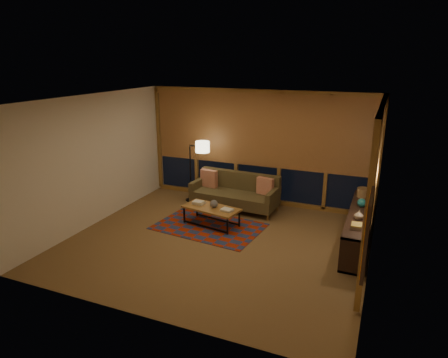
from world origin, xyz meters
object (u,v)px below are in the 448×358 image
at_px(coffee_table, 211,216).
at_px(bookshelf, 359,227).
at_px(floor_lamp, 190,171).
at_px(sofa, 234,192).

distance_m(coffee_table, bookshelf, 2.93).
xyz_separation_m(floor_lamp, bookshelf, (4.01, -0.89, -0.44)).
bearing_deg(floor_lamp, coffee_table, -42.76).
bearing_deg(coffee_table, sofa, 94.79).
height_order(coffee_table, floor_lamp, floor_lamp).
bearing_deg(sofa, floor_lamp, 176.78).
distance_m(sofa, coffee_table, 1.09).
xyz_separation_m(sofa, coffee_table, (-0.10, -1.06, -0.21)).
height_order(coffee_table, bookshelf, bookshelf).
bearing_deg(floor_lamp, bookshelf, -7.76).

